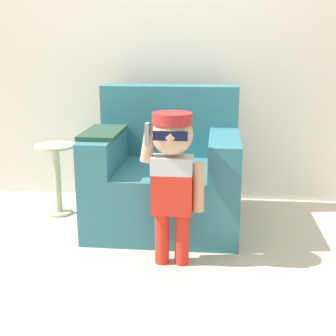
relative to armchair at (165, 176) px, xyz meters
name	(u,v)px	position (x,y,z in m)	size (l,w,h in m)	color
ground_plane	(152,223)	(-0.10, -0.04, -0.36)	(10.00, 10.00, 0.00)	beige
wall_back	(161,41)	(-0.10, 0.62, 0.94)	(10.00, 0.05, 2.60)	silver
armchair	(165,176)	(0.00, 0.00, 0.00)	(1.06, 0.91, 0.98)	teal
person_child	(172,165)	(0.12, -0.67, 0.26)	(0.37, 0.28, 0.92)	red
side_table	(57,173)	(-0.84, 0.08, -0.03)	(0.31, 0.31, 0.55)	beige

